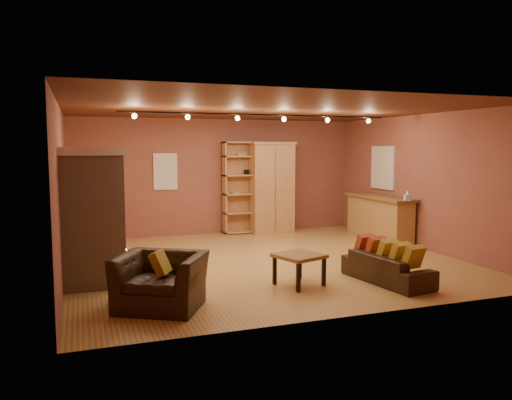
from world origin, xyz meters
name	(u,v)px	position (x,y,z in m)	size (l,w,h in m)	color
floor	(265,261)	(0.00, 0.00, 0.00)	(7.00, 7.00, 0.00)	olive
ceiling	(265,110)	(0.00, 0.00, 2.80)	(7.00, 7.00, 0.00)	#582E1B
back_wall	(218,177)	(0.00, 3.25, 1.40)	(7.00, 0.02, 2.80)	brown
left_wall	(61,192)	(-3.50, 0.00, 1.40)	(0.02, 6.50, 2.80)	brown
right_wall	(422,182)	(3.50, 0.00, 1.40)	(0.02, 6.50, 2.80)	brown
fireplace	(93,216)	(-3.04, -0.60, 1.06)	(1.01, 0.98, 2.12)	tan
back_window	(165,172)	(-1.30, 3.23, 1.55)	(0.56, 0.04, 0.86)	silver
bookcase	(241,187)	(0.54, 3.13, 1.15)	(0.92, 0.36, 2.26)	tan
armoire	(271,187)	(1.28, 2.96, 1.13)	(1.11, 0.63, 2.25)	tan
bar_counter	(379,218)	(3.20, 1.10, 0.52)	(0.58, 2.13, 1.02)	#AD864F
tissue_box	(407,196)	(3.15, 0.01, 1.11)	(0.15, 0.15, 0.22)	#90BDE6
right_window	(383,168)	(3.47, 1.40, 1.65)	(0.05, 0.90, 1.00)	silver
loveseat	(387,261)	(1.30, -2.03, 0.33)	(0.67, 1.61, 0.69)	black
armchair	(161,272)	(-2.25, -2.10, 0.48)	(1.31, 1.16, 0.96)	black
coffee_table	(299,259)	(-0.08, -1.72, 0.41)	(0.81, 0.81, 0.49)	brown
track_rail	(261,117)	(0.00, 0.20, 2.69)	(5.20, 0.09, 0.13)	black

